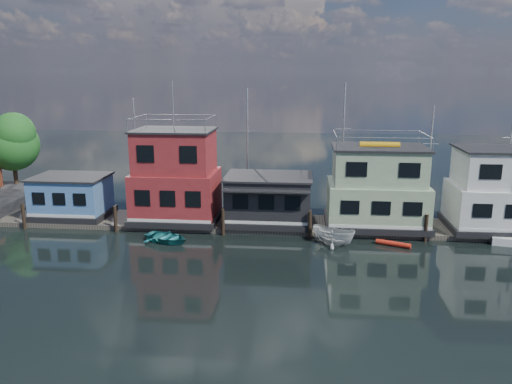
# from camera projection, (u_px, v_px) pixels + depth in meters

# --- Properties ---
(ground) EXTENTS (160.00, 160.00, 0.00)m
(ground) POSITION_uv_depth(u_px,v_px,m) (262.00, 284.00, 31.30)
(ground) COLOR black
(ground) RESTS_ON ground
(dock) EXTENTS (48.00, 5.00, 0.40)m
(dock) POSITION_uv_depth(u_px,v_px,m) (274.00, 224.00, 42.86)
(dock) COLOR #595147
(dock) RESTS_ON ground
(houseboat_blue) EXTENTS (6.40, 4.90, 3.66)m
(houseboat_blue) POSITION_uv_depth(u_px,v_px,m) (72.00, 196.00, 44.12)
(houseboat_blue) COLOR black
(houseboat_blue) RESTS_ON dock
(houseboat_red) EXTENTS (7.40, 5.90, 11.86)m
(houseboat_red) POSITION_uv_depth(u_px,v_px,m) (176.00, 178.00, 42.76)
(houseboat_red) COLOR black
(houseboat_red) RESTS_ON dock
(houseboat_dark) EXTENTS (7.40, 6.10, 4.06)m
(houseboat_dark) POSITION_uv_depth(u_px,v_px,m) (269.00, 199.00, 42.37)
(houseboat_dark) COLOR black
(houseboat_dark) RESTS_ON dock
(houseboat_green) EXTENTS (8.40, 5.90, 7.03)m
(houseboat_green) POSITION_uv_depth(u_px,v_px,m) (377.00, 188.00, 41.26)
(houseboat_green) COLOR black
(houseboat_green) RESTS_ON dock
(houseboat_white) EXTENTS (8.40, 5.90, 6.66)m
(houseboat_white) POSITION_uv_depth(u_px,v_px,m) (503.00, 191.00, 40.31)
(houseboat_white) COLOR black
(houseboat_white) RESTS_ON dock
(pilings) EXTENTS (42.28, 0.28, 2.20)m
(pilings) POSITION_uv_depth(u_px,v_px,m) (268.00, 224.00, 39.98)
(pilings) COLOR #2D2116
(pilings) RESTS_ON ground
(background_masts) EXTENTS (36.40, 0.16, 12.00)m
(background_masts) POSITION_uv_depth(u_px,v_px,m) (329.00, 152.00, 46.95)
(background_masts) COLOR silver
(background_masts) RESTS_ON ground
(red_kayak) EXTENTS (2.57, 1.34, 0.38)m
(red_kayak) POSITION_uv_depth(u_px,v_px,m) (393.00, 244.00, 38.00)
(red_kayak) COLOR red
(red_kayak) RESTS_ON ground
(motorboat) EXTENTS (3.81, 3.03, 1.40)m
(motorboat) POSITION_uv_depth(u_px,v_px,m) (333.00, 235.00, 38.34)
(motorboat) COLOR white
(motorboat) RESTS_ON ground
(dinghy_white) EXTENTS (2.81, 2.60, 1.22)m
(dinghy_white) POSITION_uv_depth(u_px,v_px,m) (333.00, 238.00, 37.96)
(dinghy_white) COLOR silver
(dinghy_white) RESTS_ON ground
(dinghy_teal) EXTENTS (4.46, 3.90, 0.77)m
(dinghy_teal) POSITION_uv_depth(u_px,v_px,m) (167.00, 237.00, 38.85)
(dinghy_teal) COLOR teal
(dinghy_teal) RESTS_ON ground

